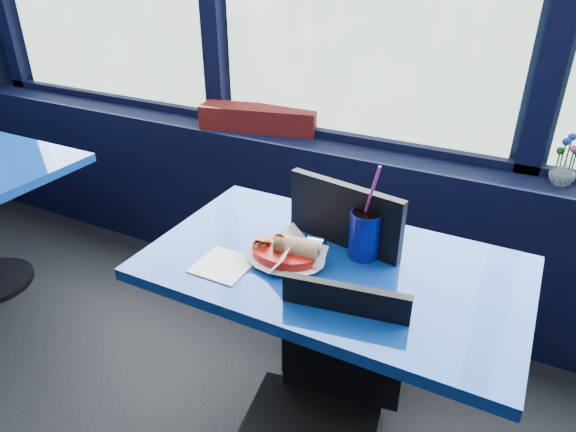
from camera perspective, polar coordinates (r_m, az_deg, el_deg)
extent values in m
cube|color=black|center=(2.63, 6.11, -0.54)|extent=(5.00, 0.26, 0.80)
cube|color=black|center=(2.53, 7.27, 8.42)|extent=(4.80, 0.08, 0.06)
cylinder|color=black|center=(2.15, 4.19, -21.72)|extent=(0.44, 0.44, 0.03)
cylinder|color=black|center=(1.92, 4.54, -15.48)|extent=(0.12, 0.12, 0.68)
cube|color=navy|center=(1.67, 5.05, -5.79)|extent=(1.20, 0.70, 0.04)
cube|color=black|center=(1.54, 6.08, -13.90)|extent=(0.36, 0.08, 0.41)
cylinder|color=black|center=(1.90, -1.68, -22.50)|extent=(0.02, 0.02, 0.39)
cube|color=black|center=(2.08, 6.89, -6.78)|extent=(0.51, 0.51, 0.04)
cube|color=black|center=(1.77, 6.07, -3.61)|extent=(0.42, 0.10, 0.48)
cylinder|color=black|center=(2.30, 13.10, -11.15)|extent=(0.03, 0.03, 0.45)
cylinder|color=black|center=(2.05, 8.31, -16.69)|extent=(0.03, 0.03, 0.45)
cylinder|color=black|center=(2.44, 5.08, -7.93)|extent=(0.03, 0.03, 0.45)
cylinder|color=black|center=(2.19, -0.42, -12.60)|extent=(0.03, 0.03, 0.45)
cube|color=maroon|center=(2.66, -3.25, 10.77)|extent=(0.62, 0.28, 0.12)
imported|color=silver|center=(2.30, 28.20, 4.21)|extent=(0.12, 0.13, 0.10)
cylinder|color=#1E5919|center=(2.29, 27.98, 5.03)|extent=(0.01, 0.01, 0.16)
sphere|color=blue|center=(2.26, 28.54, 7.28)|extent=(0.03, 0.03, 0.03)
cylinder|color=#1E5919|center=(2.29, 28.71, 4.50)|extent=(0.01, 0.01, 0.14)
sphere|color=#F1479E|center=(2.26, 29.22, 6.49)|extent=(0.03, 0.03, 0.03)
cylinder|color=#1E5919|center=(2.31, 28.44, 5.27)|extent=(0.01, 0.01, 0.18)
sphere|color=blue|center=(2.27, 29.05, 7.69)|extent=(0.03, 0.03, 0.03)
cylinder|color=#1E5919|center=(2.31, 27.61, 4.69)|extent=(0.01, 0.01, 0.12)
sphere|color=#1E5919|center=(2.28, 28.03, 6.41)|extent=(0.03, 0.03, 0.03)
cylinder|color=#1E5919|center=(2.31, 28.96, 4.46)|extent=(0.01, 0.01, 0.13)
cylinder|color=red|center=(1.65, -0.30, -4.27)|extent=(0.28, 0.28, 0.04)
cylinder|color=white|center=(1.66, -0.30, -4.55)|extent=(0.27, 0.27, 0.00)
cylinder|color=white|center=(1.63, 3.06, -3.66)|extent=(0.06, 0.08, 0.07)
sphere|color=#5A301E|center=(1.63, -0.80, -3.46)|extent=(0.05, 0.05, 0.05)
cylinder|color=red|center=(1.63, -0.96, -2.68)|extent=(0.04, 0.04, 0.01)
cylinder|color=red|center=(1.72, 9.00, -1.25)|extent=(0.05, 0.05, 0.15)
cone|color=red|center=(1.67, 9.25, 1.65)|extent=(0.03, 0.03, 0.05)
cylinder|color=navy|center=(1.66, 8.52, -2.06)|extent=(0.10, 0.10, 0.16)
cylinder|color=black|center=(1.63, 8.70, 0.24)|extent=(0.09, 0.09, 0.01)
cylinder|color=#F83487|center=(1.59, 9.19, 2.33)|extent=(0.07, 0.06, 0.22)
cube|color=white|center=(1.65, -7.20, -5.45)|extent=(0.17, 0.17, 0.00)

